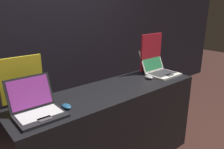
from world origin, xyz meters
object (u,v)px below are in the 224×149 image
Objects in this scene: laptop_front at (36,107)px; promo_stand_back at (151,54)px; mouse_front at (66,106)px; promo_stand_front at (22,82)px; mouse_back at (149,77)px; laptop_back at (159,69)px.

promo_stand_back reaches higher than laptop_front.
laptop_front is 0.23m from mouse_front.
mouse_back is at bearing -11.18° from promo_stand_front.
mouse_front is 0.26× the size of promo_stand_front.
laptop_back is 0.20m from promo_stand_back.
mouse_front is at bearing -169.29° from promo_stand_back.
laptop_front is 3.47× the size of mouse_front.
laptop_front is at bearing -90.00° from promo_stand_front.
promo_stand_front is 1.49m from promo_stand_back.
promo_stand_front is (-0.22, 0.31, 0.17)m from mouse_front.
laptop_front reaches higher than mouse_back.
laptop_front is 3.42× the size of mouse_back.
promo_stand_back is (0.00, 0.13, 0.16)m from laptop_back.
laptop_back reaches higher than mouse_front.
mouse_front is 0.98× the size of mouse_back.
laptop_front is 0.77× the size of promo_stand_back.
promo_stand_back is at bearing 7.32° from laptop_front.
mouse_front is 0.41m from promo_stand_front.
promo_stand_front is at bearing 172.45° from laptop_back.
mouse_back is (1.04, 0.06, 0.00)m from mouse_front.
promo_stand_back reaches higher than laptop_back.
laptop_back is (1.28, 0.11, 0.05)m from mouse_front.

